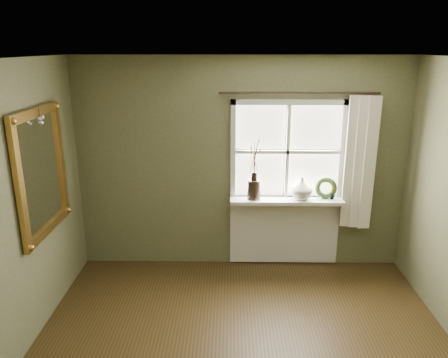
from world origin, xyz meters
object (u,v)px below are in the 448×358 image
at_px(gilt_mirror, 42,172).
at_px(cream_vase, 302,188).
at_px(dark_jug, 254,189).
at_px(wreath, 326,190).

bearing_deg(gilt_mirror, cream_vase, 19.43).
distance_m(dark_jug, gilt_mirror, 2.37).
bearing_deg(dark_jug, gilt_mirror, -155.86).
xyz_separation_m(wreath, gilt_mirror, (-2.99, -0.99, 0.50)).
xyz_separation_m(dark_jug, cream_vase, (0.57, 0.00, 0.02)).
relative_size(dark_jug, wreath, 0.89).
bearing_deg(gilt_mirror, wreath, 18.30).
height_order(cream_vase, wreath, cream_vase).
xyz_separation_m(cream_vase, wreath, (0.30, 0.04, -0.04)).
height_order(cream_vase, gilt_mirror, gilt_mirror).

